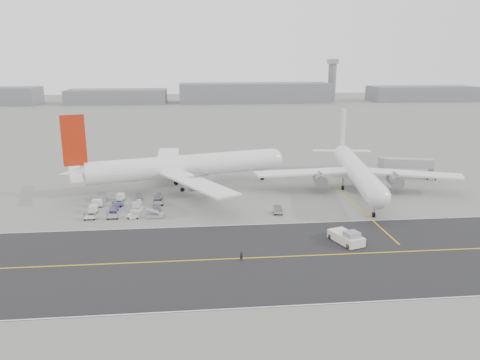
{
  "coord_description": "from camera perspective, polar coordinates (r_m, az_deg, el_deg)",
  "views": [
    {
      "loc": [
        -5.78,
        -88.8,
        32.0
      ],
      "look_at": [
        4.32,
        12.0,
        5.49
      ],
      "focal_mm": 35.0,
      "sensor_mm": 36.0,
      "label": 1
    }
  ],
  "objects": [
    {
      "name": "stray_dolly",
      "position": [
        99.56,
        4.63,
        -4.13
      ],
      "size": [
        1.84,
        2.8,
        1.66
      ],
      "primitive_type": null,
      "rotation": [
        0.0,
        0.0,
        -0.07
      ],
      "color": "silver",
      "rests_on": "ground"
    },
    {
      "name": "horizon_buildings",
      "position": [
        352.09,
        0.14,
        9.45
      ],
      "size": [
        520.0,
        28.0,
        28.0
      ],
      "primitive_type": null,
      "color": "gray",
      "rests_on": "ground"
    },
    {
      "name": "airliner_a",
      "position": [
        118.15,
        -7.36,
        1.66
      ],
      "size": [
        55.62,
        54.43,
        19.64
      ],
      "rotation": [
        0.0,
        0.0,
        1.84
      ],
      "color": "white",
      "rests_on": "ground"
    },
    {
      "name": "ground_crew_a",
      "position": [
        76.82,
        0.18,
        -9.26
      ],
      "size": [
        0.72,
        0.61,
        1.69
      ],
      "primitive_type": "imported",
      "rotation": [
        0.0,
        0.0,
        0.41
      ],
      "color": "black",
      "rests_on": "ground"
    },
    {
      "name": "pushback_tug",
      "position": [
        85.88,
        12.87,
        -6.84
      ],
      "size": [
        5.38,
        9.02,
        2.57
      ],
      "rotation": [
        0.0,
        0.0,
        0.35
      ],
      "color": "silver",
      "rests_on": "ground"
    },
    {
      "name": "control_tower",
      "position": [
        369.62,
        11.16,
        11.95
      ],
      "size": [
        7.0,
        7.0,
        31.25
      ],
      "color": "gray",
      "rests_on": "ground"
    },
    {
      "name": "airliner_b",
      "position": [
        119.01,
        13.97,
        1.17
      ],
      "size": [
        50.26,
        51.16,
        17.72
      ],
      "rotation": [
        0.0,
        0.0,
        -0.15
      ],
      "color": "white",
      "rests_on": "ground"
    },
    {
      "name": "taxiway",
      "position": [
        78.46,
        2.73,
        -9.41
      ],
      "size": [
        220.0,
        59.0,
        0.03
      ],
      "color": "#2A2A2D",
      "rests_on": "ground"
    },
    {
      "name": "gse_cluster",
      "position": [
        105.33,
        -13.63,
        -3.45
      ],
      "size": [
        21.2,
        20.51,
        1.81
      ],
      "primitive_type": null,
      "rotation": [
        0.0,
        0.0,
        -0.04
      ],
      "color": "#A0A1A6",
      "rests_on": "ground"
    },
    {
      "name": "ground",
      "position": [
        94.57,
        -1.89,
        -5.12
      ],
      "size": [
        700.0,
        700.0,
        0.0
      ],
      "primitive_type": "plane",
      "color": "gray",
      "rests_on": "ground"
    },
    {
      "name": "jet_bridge",
      "position": [
        134.86,
        19.68,
        1.82
      ],
      "size": [
        15.43,
        6.02,
        5.76
      ],
      "rotation": [
        0.0,
        0.0,
        -0.22
      ],
      "color": "gray",
      "rests_on": "ground"
    }
  ]
}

